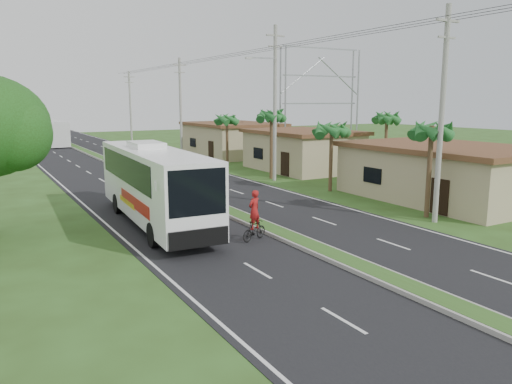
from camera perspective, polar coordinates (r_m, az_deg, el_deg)
ground at (r=20.89m, az=8.55°, el=-7.32°), size 180.00×180.00×0.00m
road_asphalt at (r=38.17m, az=-10.39°, el=0.72°), size 14.00×160.00×0.02m
median_strip at (r=38.16m, az=-10.40°, el=0.86°), size 1.20×160.00×0.18m
lane_edge_left at (r=36.54m, az=-20.33°, el=-0.21°), size 0.12×160.00×0.01m
lane_edge_right at (r=40.86m, az=-1.51°, el=1.51°), size 0.12×160.00×0.01m
shop_near at (r=34.42m, az=20.82°, el=2.15°), size 8.60×12.60×3.52m
shop_mid at (r=46.14m, az=5.31°, el=4.81°), size 7.60×10.60×3.67m
shop_far at (r=58.09m, az=-2.70°, el=6.06°), size 8.60×11.60×3.82m
palm_verge_a at (r=28.41m, az=19.44°, el=6.64°), size 2.40×2.40×5.45m
palm_verge_b at (r=35.21m, az=8.64°, el=7.10°), size 2.40×2.40×5.05m
palm_verge_c at (r=40.57m, az=1.77°, el=8.71°), size 2.40×2.40×5.85m
palm_verge_d at (r=48.70m, az=-3.35°, el=8.31°), size 2.40×2.40×5.25m
palm_behind_shop at (r=42.80m, az=14.74°, el=8.21°), size 2.40×2.40×5.65m
utility_pole_a at (r=27.34m, az=20.46°, el=8.41°), size 1.60×0.28×11.00m
utility_pole_b at (r=39.53m, az=2.14°, el=10.31°), size 3.20×0.28×12.00m
utility_pole_c at (r=57.49m, az=-8.62°, el=9.65°), size 1.60×0.28×11.00m
utility_pole_d at (r=76.46m, az=-14.17°, el=9.42°), size 1.60×0.28×10.50m
billboard_lattice at (r=57.11m, az=7.38°, el=10.83°), size 10.18×1.18×12.07m
coach_bus_main at (r=26.10m, az=-11.62°, el=1.33°), size 3.38×13.04×4.17m
coach_bus_far at (r=77.21m, az=-22.53°, el=6.41°), size 3.58×12.26×3.52m
motorcyclist at (r=22.71m, az=-0.20°, el=-3.40°), size 1.63×0.98×2.35m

